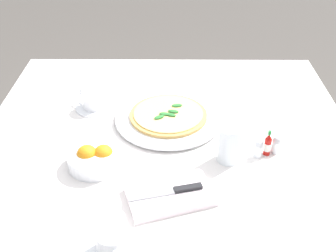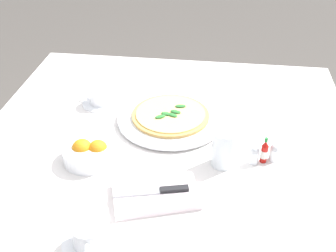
{
  "view_description": "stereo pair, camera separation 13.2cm",
  "coord_description": "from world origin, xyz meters",
  "px_view_note": "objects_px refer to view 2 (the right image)",
  "views": [
    {
      "loc": [
        -0.01,
        1.04,
        1.51
      ],
      "look_at": [
        0.0,
        -0.06,
        0.77
      ],
      "focal_mm": 44.67,
      "sensor_mm": 36.0,
      "label": 1
    },
    {
      "loc": [
        -0.14,
        1.03,
        1.51
      ],
      "look_at": [
        0.0,
        -0.06,
        0.77
      ],
      "focal_mm": 44.67,
      "sensor_mm": 36.0,
      "label": 2
    }
  ],
  "objects_px": {
    "citrus_bowl": "(89,152)",
    "pepper_shaker": "(274,153)",
    "hot_sauce_bottle": "(264,152)",
    "coffee_cup_far_right": "(100,96)",
    "pizza": "(170,115)",
    "napkin_folded": "(156,195)",
    "pizza_plate": "(170,118)",
    "coffee_cup_back_corner": "(89,237)",
    "dinner_knife": "(155,191)",
    "salt_shaker": "(254,156)",
    "water_glass_center_back": "(224,150)"
  },
  "relations": [
    {
      "from": "dinner_knife",
      "to": "salt_shaker",
      "type": "relative_size",
      "value": 3.44
    },
    {
      "from": "coffee_cup_back_corner",
      "to": "napkin_folded",
      "type": "distance_m",
      "value": 0.21
    },
    {
      "from": "coffee_cup_back_corner",
      "to": "napkin_folded",
      "type": "relative_size",
      "value": 0.53
    },
    {
      "from": "hot_sauce_bottle",
      "to": "napkin_folded",
      "type": "bearing_deg",
      "value": 33.48
    },
    {
      "from": "pizza_plate",
      "to": "citrus_bowl",
      "type": "distance_m",
      "value": 0.31
    },
    {
      "from": "citrus_bowl",
      "to": "pepper_shaker",
      "type": "height_order",
      "value": "citrus_bowl"
    },
    {
      "from": "pizza_plate",
      "to": "pepper_shaker",
      "type": "relative_size",
      "value": 6.22
    },
    {
      "from": "napkin_folded",
      "to": "dinner_knife",
      "type": "bearing_deg",
      "value": -3.73
    },
    {
      "from": "pizza_plate",
      "to": "water_glass_center_back",
      "type": "distance_m",
      "value": 0.27
    },
    {
      "from": "pizza",
      "to": "salt_shaker",
      "type": "bearing_deg",
      "value": 145.1
    },
    {
      "from": "napkin_folded",
      "to": "pizza",
      "type": "bearing_deg",
      "value": -106.57
    },
    {
      "from": "dinner_knife",
      "to": "citrus_bowl",
      "type": "height_order",
      "value": "citrus_bowl"
    },
    {
      "from": "napkin_folded",
      "to": "salt_shaker",
      "type": "bearing_deg",
      "value": -163.18
    },
    {
      "from": "napkin_folded",
      "to": "salt_shaker",
      "type": "xyz_separation_m",
      "value": [
        -0.26,
        -0.18,
        0.02
      ]
    },
    {
      "from": "pizza",
      "to": "pizza_plate",
      "type": "bearing_deg",
      "value": -25.85
    },
    {
      "from": "salt_shaker",
      "to": "pepper_shaker",
      "type": "bearing_deg",
      "value": -160.35
    },
    {
      "from": "pizza",
      "to": "salt_shaker",
      "type": "height_order",
      "value": "salt_shaker"
    },
    {
      "from": "napkin_folded",
      "to": "citrus_bowl",
      "type": "distance_m",
      "value": 0.25
    },
    {
      "from": "napkin_folded",
      "to": "citrus_bowl",
      "type": "height_order",
      "value": "citrus_bowl"
    },
    {
      "from": "pizza_plate",
      "to": "pizza",
      "type": "bearing_deg",
      "value": 154.15
    },
    {
      "from": "napkin_folded",
      "to": "pizza_plate",
      "type": "bearing_deg",
      "value": -106.56
    },
    {
      "from": "pizza",
      "to": "napkin_folded",
      "type": "relative_size",
      "value": 1.02
    },
    {
      "from": "pizza_plate",
      "to": "pizza",
      "type": "distance_m",
      "value": 0.01
    },
    {
      "from": "hot_sauce_bottle",
      "to": "coffee_cup_far_right",
      "type": "bearing_deg",
      "value": -24.84
    },
    {
      "from": "napkin_folded",
      "to": "hot_sauce_bottle",
      "type": "distance_m",
      "value": 0.34
    },
    {
      "from": "pizza_plate",
      "to": "dinner_knife",
      "type": "height_order",
      "value": "dinner_knife"
    },
    {
      "from": "coffee_cup_back_corner",
      "to": "coffee_cup_far_right",
      "type": "bearing_deg",
      "value": -77.16
    },
    {
      "from": "coffee_cup_back_corner",
      "to": "napkin_folded",
      "type": "bearing_deg",
      "value": -126.2
    },
    {
      "from": "dinner_knife",
      "to": "hot_sauce_bottle",
      "type": "relative_size",
      "value": 2.33
    },
    {
      "from": "coffee_cup_far_right",
      "to": "water_glass_center_back",
      "type": "height_order",
      "value": "water_glass_center_back"
    },
    {
      "from": "pizza",
      "to": "citrus_bowl",
      "type": "bearing_deg",
      "value": 48.07
    },
    {
      "from": "coffee_cup_back_corner",
      "to": "dinner_knife",
      "type": "distance_m",
      "value": 0.21
    },
    {
      "from": "pizza",
      "to": "coffee_cup_far_right",
      "type": "relative_size",
      "value": 1.96
    },
    {
      "from": "pizza",
      "to": "pepper_shaker",
      "type": "height_order",
      "value": "pepper_shaker"
    },
    {
      "from": "citrus_bowl",
      "to": "pepper_shaker",
      "type": "distance_m",
      "value": 0.53
    },
    {
      "from": "water_glass_center_back",
      "to": "citrus_bowl",
      "type": "distance_m",
      "value": 0.39
    },
    {
      "from": "pizza",
      "to": "napkin_folded",
      "type": "distance_m",
      "value": 0.36
    },
    {
      "from": "pizza_plate",
      "to": "pizza",
      "type": "xyz_separation_m",
      "value": [
        -0.0,
        0.0,
        0.01
      ]
    },
    {
      "from": "hot_sauce_bottle",
      "to": "salt_shaker",
      "type": "height_order",
      "value": "hot_sauce_bottle"
    },
    {
      "from": "coffee_cup_far_right",
      "to": "pizza",
      "type": "bearing_deg",
      "value": 162.77
    },
    {
      "from": "pizza",
      "to": "salt_shaker",
      "type": "xyz_separation_m",
      "value": [
        -0.27,
        0.18,
        0.0
      ]
    },
    {
      "from": "napkin_folded",
      "to": "water_glass_center_back",
      "type": "bearing_deg",
      "value": -154.09
    },
    {
      "from": "coffee_cup_back_corner",
      "to": "citrus_bowl",
      "type": "relative_size",
      "value": 0.88
    },
    {
      "from": "dinner_knife",
      "to": "citrus_bowl",
      "type": "relative_size",
      "value": 1.29
    },
    {
      "from": "coffee_cup_far_right",
      "to": "citrus_bowl",
      "type": "height_order",
      "value": "coffee_cup_far_right"
    },
    {
      "from": "pizza_plate",
      "to": "pizza",
      "type": "height_order",
      "value": "pizza"
    },
    {
      "from": "pizza",
      "to": "water_glass_center_back",
      "type": "xyz_separation_m",
      "value": [
        -0.18,
        0.2,
        0.03
      ]
    },
    {
      "from": "pizza_plate",
      "to": "water_glass_center_back",
      "type": "relative_size",
      "value": 3.1
    },
    {
      "from": "pizza",
      "to": "coffee_cup_far_right",
      "type": "distance_m",
      "value": 0.27
    },
    {
      "from": "water_glass_center_back",
      "to": "pepper_shaker",
      "type": "bearing_deg",
      "value": -165.82
    }
  ]
}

